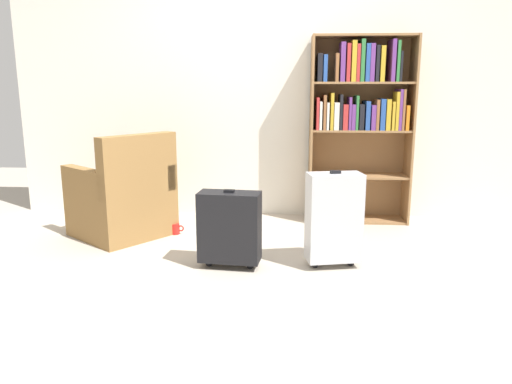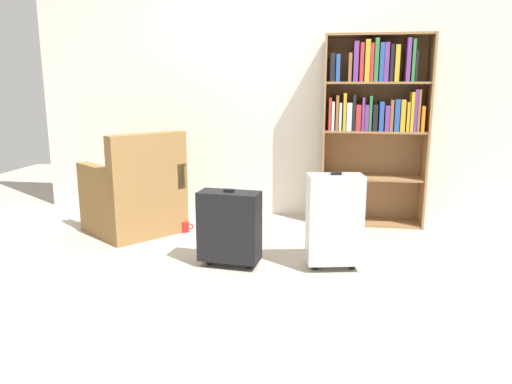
# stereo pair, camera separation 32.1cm
# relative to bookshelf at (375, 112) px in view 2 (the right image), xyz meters

# --- Properties ---
(ground_plane) EXTENTS (8.61, 8.61, 0.00)m
(ground_plane) POSITION_rel_bookshelf_xyz_m (-0.91, -1.55, -1.05)
(ground_plane) COLOR #B2A899
(back_wall) EXTENTS (4.92, 0.10, 2.60)m
(back_wall) POSITION_rel_bookshelf_xyz_m (-0.91, 0.22, 0.25)
(back_wall) COLOR silver
(back_wall) RESTS_ON ground
(bookshelf) EXTENTS (0.94, 0.33, 1.73)m
(bookshelf) POSITION_rel_bookshelf_xyz_m (0.00, 0.00, 0.00)
(bookshelf) COLOR olive
(bookshelf) RESTS_ON ground
(armchair) EXTENTS (0.98, 0.98, 0.90)m
(armchair) POSITION_rel_bookshelf_xyz_m (-2.08, -0.63, -0.73)
(armchair) COLOR olive
(armchair) RESTS_ON ground
(mug) EXTENTS (0.12, 0.08, 0.10)m
(mug) POSITION_rel_bookshelf_xyz_m (-1.65, -0.57, -1.00)
(mug) COLOR red
(mug) RESTS_ON ground
(suitcase_black) EXTENTS (0.45, 0.24, 0.57)m
(suitcase_black) POSITION_rel_bookshelf_xyz_m (-1.08, -1.34, -0.75)
(suitcase_black) COLOR black
(suitcase_black) RESTS_ON ground
(suitcase_silver) EXTENTS (0.41, 0.27, 0.71)m
(suitcase_silver) POSITION_rel_bookshelf_xyz_m (-0.33, -1.28, -0.68)
(suitcase_silver) COLOR #B7BABF
(suitcase_silver) RESTS_ON ground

